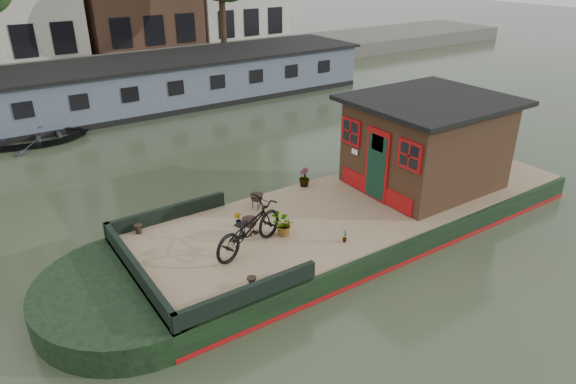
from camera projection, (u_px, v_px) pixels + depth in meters
ground at (361, 225)px, 13.47m from camera, size 120.00×120.00×0.00m
houseboat_hull at (321, 230)px, 12.68m from camera, size 14.01×4.02×0.60m
houseboat_deck at (362, 204)px, 13.20m from camera, size 11.80×3.80×0.05m
bow_bulwark at (177, 257)px, 10.55m from camera, size 3.00×4.00×0.35m
cabin at (426, 142)px, 13.77m from camera, size 4.00×3.50×2.42m
bicycle at (249, 228)px, 10.93m from camera, size 2.12×1.30×1.05m
potted_plant_b at (238, 220)px, 12.03m from camera, size 0.18×0.21×0.32m
potted_plant_c at (283, 225)px, 11.56m from camera, size 0.59×0.54×0.55m
potted_plant_d at (304, 177)px, 14.04m from camera, size 0.30×0.30×0.53m
potted_plant_e at (345, 236)px, 11.36m from camera, size 0.20×0.20×0.32m
brazier_front at (250, 227)px, 11.64m from camera, size 0.41×0.41×0.41m
brazier_rear at (257, 201)px, 12.84m from camera, size 0.47×0.47×0.38m
bollard_port at (138, 229)px, 11.74m from camera, size 0.19×0.19×0.22m
bollard_stbd at (252, 282)px, 9.86m from camera, size 0.19×0.19×0.21m
dinghy at (43, 133)px, 19.12m from camera, size 3.41×2.49×0.69m
far_houseboat at (159, 84)px, 23.54m from camera, size 20.40×4.40×2.11m
quay at (117, 70)px, 28.63m from camera, size 60.00×6.00×0.90m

